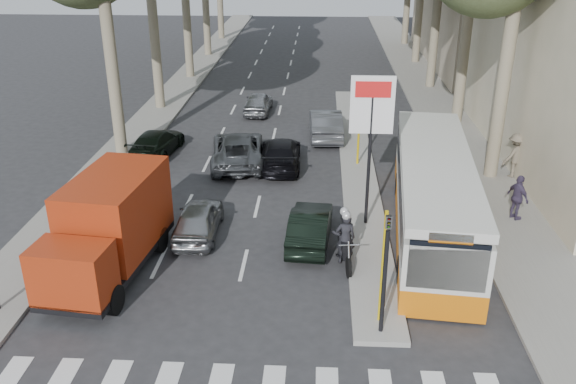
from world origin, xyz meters
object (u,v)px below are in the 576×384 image
silver_hatchback (198,219)px  city_bus (434,194)px  dark_hatchback (310,226)px  red_truck (109,226)px  motorcycle (344,237)px

silver_hatchback → city_bus: (8.27, 0.60, 0.91)m
silver_hatchback → city_bus: city_bus is taller
dark_hatchback → red_truck: 6.68m
silver_hatchback → red_truck: 3.58m
dark_hatchback → motorcycle: bearing=137.5°
silver_hatchback → city_bus: 8.35m
dark_hatchback → red_truck: (-6.20, -2.29, 1.00)m
red_truck → motorcycle: size_ratio=2.66×
silver_hatchback → motorcycle: 5.35m
silver_hatchback → motorcycle: bearing=162.3°
dark_hatchback → red_truck: bearing=24.5°
red_truck → dark_hatchback: bearing=26.9°
red_truck → motorcycle: bearing=15.0°
dark_hatchback → motorcycle: (1.14, -1.21, 0.24)m
motorcycle → city_bus: bearing=27.3°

